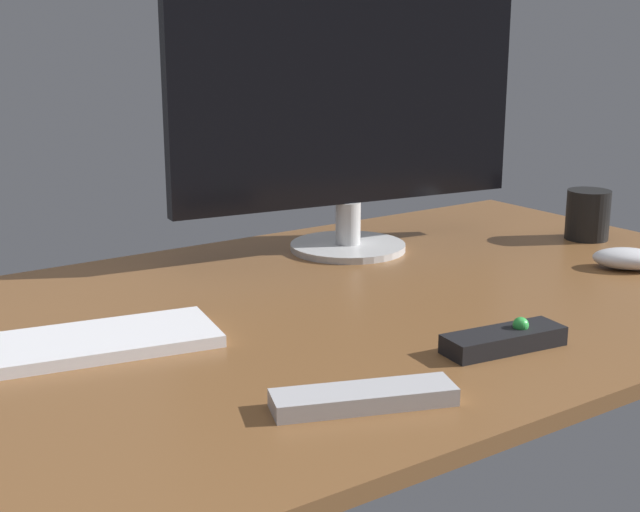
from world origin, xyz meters
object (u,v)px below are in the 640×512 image
at_px(monitor, 349,101).
at_px(coffee_mug, 588,215).
at_px(computer_mouse, 628,259).
at_px(tv_remote, 364,397).
at_px(keyboard, 74,345).
at_px(media_remote, 504,339).

relative_size(monitor, coffee_mug, 7.02).
height_order(computer_mouse, tv_remote, computer_mouse).
height_order(keyboard, coffee_mug, coffee_mug).
bearing_deg(media_remote, keyboard, 153.86).
bearing_deg(tv_remote, monitor, 75.94).
relative_size(computer_mouse, coffee_mug, 1.22).
bearing_deg(computer_mouse, monitor, 176.76).
relative_size(keyboard, tv_remote, 1.78).
height_order(monitor, media_remote, monitor).
bearing_deg(monitor, coffee_mug, -16.15).
xyz_separation_m(monitor, coffee_mug, (0.41, -0.18, -0.21)).
bearing_deg(media_remote, tv_remote, -163.82).
bearing_deg(computer_mouse, keyboard, -142.82).
relative_size(monitor, keyboard, 1.84).
distance_m(computer_mouse, coffee_mug, 0.21).
relative_size(computer_mouse, media_remote, 0.68).
bearing_deg(coffee_mug, computer_mouse, -123.12).
distance_m(monitor, keyboard, 0.65).
bearing_deg(coffee_mug, media_remote, -149.79).
distance_m(monitor, media_remote, 0.57).
bearing_deg(tv_remote, coffee_mug, 45.15).
bearing_deg(monitor, computer_mouse, -42.27).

